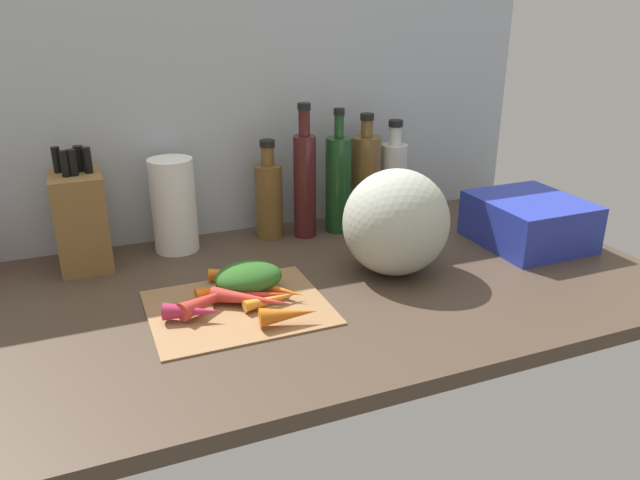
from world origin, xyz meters
The scene contains 23 objects.
ground_plane centered at (0.00, 0.00, -1.50)cm, with size 170.00×80.00×3.00cm, color #47382B.
wall_back centered at (0.00, 38.50, 30.00)cm, with size 170.00×3.00×60.00cm, color #ADB7C1.
cutting_board centered at (-6.68, -5.25, 0.40)cm, with size 33.70×27.77×0.80cm, color #997047.
carrot_0 centered at (-1.03, 4.06, 1.81)cm, with size 2.02×2.02×13.24cm, color red.
carrot_1 centered at (0.31, -15.66, 2.54)cm, with size 3.49×3.49×10.62cm, color orange.
carrot_2 centered at (-11.97, -4.42, 2.59)cm, with size 3.59×3.59×13.52cm, color red.
carrot_3 centered at (-0.11, -7.68, 1.92)cm, with size 2.23×2.23×12.67cm, color orange.
carrot_4 centered at (-4.30, -7.05, 2.37)cm, with size 3.14×3.14×16.38cm, color red.
carrot_5 centered at (-3.15, -5.15, 2.15)cm, with size 2.70×2.70×16.64cm, color red.
carrot_6 centered at (1.94, -4.59, 2.06)cm, with size 2.52×2.52×11.17cm, color orange.
carrot_7 centered at (-2.27, 5.35, 2.05)cm, with size 2.49×2.49×15.00cm, color orange.
carrot_8 centered at (-7.71, -0.18, 2.08)cm, with size 2.57×2.57×12.24cm, color orange.
carrot_9 centered at (-15.89, -7.77, 2.45)cm, with size 3.30×3.30×10.55cm, color #B2264C.
carrot_greens_pile centered at (-2.95, -0.41, 3.71)cm, with size 13.76×10.59×5.82cm, color #2D6023.
winter_squash centered at (29.46, -1.51, 11.47)cm, with size 23.06×21.73×22.95cm, color #B2B7A8.
knife_block centered at (-32.43, 27.74, 10.99)cm, with size 10.71×14.53×26.75cm.
paper_towel_roll centered at (-12.04, 29.50, 11.02)cm, with size 10.27×10.27×22.05cm, color white.
bottle_0 centered at (11.05, 29.35, 10.07)cm, with size 6.80×6.80×24.49cm.
bottle_1 centered at (19.49, 26.55, 13.91)cm, with size 5.54×5.54×33.08cm.
bottle_2 centered at (28.69, 26.92, 12.65)cm, with size 6.53×6.53×31.22cm.
bottle_3 centered at (37.48, 29.38, 12.15)cm, with size 7.56×7.56×29.01cm.
bottle_4 centered at (45.63, 29.14, 11.17)cm, with size 6.93×6.93×26.79cm.
dish_rack centered at (67.63, 1.09, 5.63)cm, with size 22.88×25.26×11.27cm, color #2838AD.
Camera 1 is at (-32.12, -108.55, 55.75)cm, focal length 34.40 mm.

